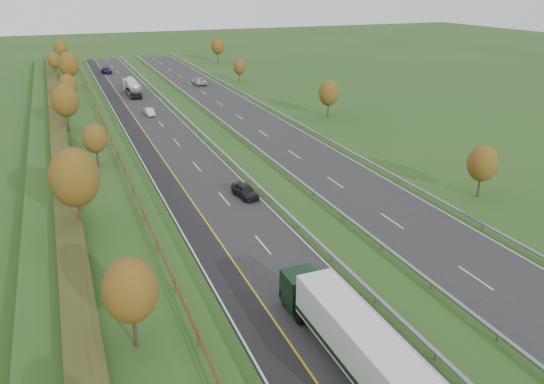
# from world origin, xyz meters

# --- Properties ---
(ground) EXTENTS (400.00, 400.00, 0.00)m
(ground) POSITION_xyz_m (8.00, 55.00, 0.00)
(ground) COLOR #264D1B
(ground) RESTS_ON ground
(near_carriageway) EXTENTS (10.50, 200.00, 0.04)m
(near_carriageway) POSITION_xyz_m (0.00, 60.00, 0.02)
(near_carriageway) COLOR black
(near_carriageway) RESTS_ON ground
(far_carriageway) EXTENTS (10.50, 200.00, 0.04)m
(far_carriageway) POSITION_xyz_m (16.50, 60.00, 0.02)
(far_carriageway) COLOR black
(far_carriageway) RESTS_ON ground
(hard_shoulder) EXTENTS (3.00, 200.00, 0.04)m
(hard_shoulder) POSITION_xyz_m (-3.75, 60.00, 0.02)
(hard_shoulder) COLOR black
(hard_shoulder) RESTS_ON ground
(lane_markings) EXTENTS (26.75, 200.00, 0.01)m
(lane_markings) POSITION_xyz_m (6.40, 59.88, 0.05)
(lane_markings) COLOR silver
(lane_markings) RESTS_ON near_carriageway
(embankment_left) EXTENTS (12.00, 200.00, 2.00)m
(embankment_left) POSITION_xyz_m (-13.00, 60.00, 1.00)
(embankment_left) COLOR #264D1B
(embankment_left) RESTS_ON ground
(hedge_left) EXTENTS (2.20, 180.00, 1.10)m
(hedge_left) POSITION_xyz_m (-15.00, 60.00, 2.55)
(hedge_left) COLOR #323C18
(hedge_left) RESTS_ON embankment_left
(fence_left) EXTENTS (0.12, 189.06, 1.20)m
(fence_left) POSITION_xyz_m (-8.50, 59.59, 2.73)
(fence_left) COLOR #422B19
(fence_left) RESTS_ON embankment_left
(median_barrier_near) EXTENTS (0.32, 200.00, 0.71)m
(median_barrier_near) POSITION_xyz_m (5.70, 60.00, 0.61)
(median_barrier_near) COLOR gray
(median_barrier_near) RESTS_ON ground
(median_barrier_far) EXTENTS (0.32, 200.00, 0.71)m
(median_barrier_far) POSITION_xyz_m (10.80, 60.00, 0.61)
(median_barrier_far) COLOR gray
(median_barrier_far) RESTS_ON ground
(outer_barrier_far) EXTENTS (0.32, 200.00, 0.71)m
(outer_barrier_far) POSITION_xyz_m (22.30, 60.00, 0.62)
(outer_barrier_far) COLOR gray
(outer_barrier_far) RESTS_ON ground
(trees_left) EXTENTS (6.64, 164.30, 7.66)m
(trees_left) POSITION_xyz_m (-12.64, 56.63, 6.37)
(trees_left) COLOR #2D2116
(trees_left) RESTS_ON embankment_left
(trees_far) EXTENTS (8.45, 118.60, 7.12)m
(trees_far) POSITION_xyz_m (29.80, 89.21, 4.25)
(trees_far) COLOR #2D2116
(trees_far) RESTS_ON ground
(box_lorry) EXTENTS (2.58, 16.28, 4.06)m
(box_lorry) POSITION_xyz_m (0.19, 5.27, 2.33)
(box_lorry) COLOR black
(box_lorry) RESTS_ON near_carriageway
(road_tanker) EXTENTS (2.40, 11.22, 3.46)m
(road_tanker) POSITION_xyz_m (0.60, 98.43, 1.86)
(road_tanker) COLOR silver
(road_tanker) RESTS_ON near_carriageway
(car_dark_near) EXTENTS (2.33, 4.59, 1.50)m
(car_dark_near) POSITION_xyz_m (3.63, 34.69, 0.79)
(car_dark_near) COLOR black
(car_dark_near) RESTS_ON near_carriageway
(car_silver_mid) EXTENTS (1.56, 3.99, 1.29)m
(car_silver_mid) POSITION_xyz_m (0.60, 78.25, 0.69)
(car_silver_mid) COLOR silver
(car_silver_mid) RESTS_ON near_carriageway
(car_small_far) EXTENTS (2.56, 5.34, 1.50)m
(car_small_far) POSITION_xyz_m (-1.56, 130.41, 0.79)
(car_small_far) COLOR #13133B
(car_small_far) RESTS_ON near_carriageway
(car_oncoming) EXTENTS (2.88, 5.82, 1.59)m
(car_oncoming) POSITION_xyz_m (16.82, 105.03, 0.83)
(car_oncoming) COLOR #BABABF
(car_oncoming) RESTS_ON far_carriageway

